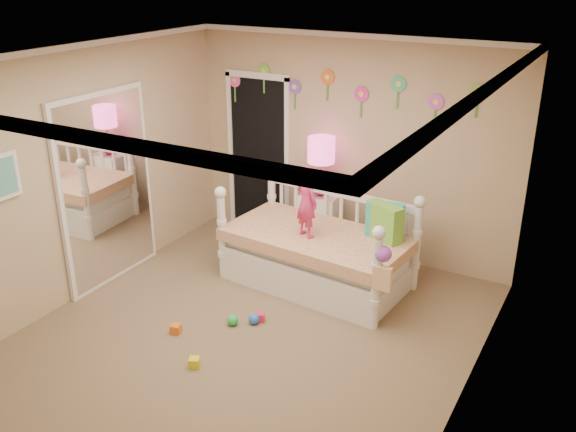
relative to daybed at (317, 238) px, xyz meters
The scene contains 18 objects.
floor 1.39m from the daybed, 93.72° to the right, with size 4.00×4.50×0.01m, color #7F684C.
ceiling 2.42m from the daybed, 93.72° to the right, with size 4.00×4.50×0.01m, color white.
back_wall 1.23m from the daybed, 94.91° to the left, with size 4.00×0.01×2.60m, color tan.
left_wall 2.56m from the daybed, 148.43° to the right, with size 0.01×4.50×2.60m, color tan.
right_wall 2.43m from the daybed, 33.74° to the right, with size 0.01×4.50×2.60m, color tan.
crown_molding 2.40m from the daybed, 93.72° to the right, with size 4.00×4.50×0.06m, color white, non-canonical shape.
daybed is the anchor object (origin of this frame).
pillow_turquoise 0.75m from the daybed, 20.99° to the left, with size 0.38×0.13×0.38m, color teal.
pillow_lime 0.75m from the daybed, 15.87° to the left, with size 0.41×0.15×0.39m, color #6EBC39.
child 0.47m from the daybed, 120.39° to the right, with size 0.28×0.19×0.78m, color #D8316D.
nightstand 0.81m from the daybed, 114.48° to the left, with size 0.45×0.34×0.74m, color white.
table_lamp 1.04m from the daybed, 114.48° to the left, with size 0.32×0.32×0.70m.
closet_doorway 1.71m from the daybed, 144.40° to the left, with size 0.90×0.04×2.07m, color black.
flower_decals 1.70m from the daybed, 100.25° to the left, with size 3.40×0.02×0.50m, color #B2668C, non-canonical shape.
mirror_closet 2.32m from the daybed, 154.37° to the right, with size 0.07×1.30×2.10m, color white.
wall_picture 3.16m from the daybed, 133.28° to the right, with size 0.05×0.34×0.42m, color white.
hanging_bag 1.12m from the daybed, 30.66° to the right, with size 0.20×0.16×0.36m, color beige, non-canonical shape.
toy_scatter 1.53m from the daybed, 108.68° to the right, with size 0.80×1.30×0.11m, color #996666, non-canonical shape.
Camera 1 is at (2.81, -4.24, 3.35)m, focal length 38.98 mm.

